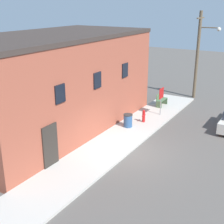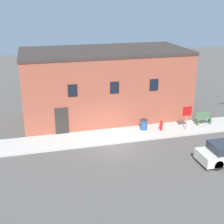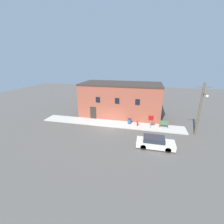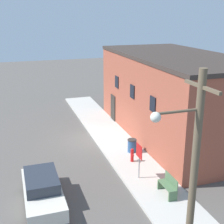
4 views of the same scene
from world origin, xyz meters
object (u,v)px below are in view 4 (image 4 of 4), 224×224
object	(u,v)px
utility_pole	(192,167)
trash_bin	(132,146)
parked_car	(42,190)
bench	(168,186)
stop_sign	(139,155)
fire_hydrant	(132,155)

from	to	relation	value
utility_pole	trash_bin	bearing A→B (deg)	169.95
utility_pole	parked_car	world-z (taller)	utility_pole
bench	trash_bin	size ratio (longest dim) A/B	1.47
stop_sign	utility_pole	xyz separation A→B (m)	(5.86, -0.72, 2.32)
bench	trash_bin	world-z (taller)	bench
fire_hydrant	bench	world-z (taller)	bench
stop_sign	bench	distance (m)	2.24
fire_hydrant	stop_sign	size ratio (longest dim) A/B	0.43
trash_bin	parked_car	world-z (taller)	parked_car
stop_sign	trash_bin	xyz separation A→B (m)	(-3.18, 0.88, -0.93)
stop_sign	parked_car	xyz separation A→B (m)	(0.46, -5.08, -0.83)
utility_pole	bench	bearing A→B (deg)	159.70
fire_hydrant	trash_bin	distance (m)	1.36
fire_hydrant	trash_bin	bearing A→B (deg)	158.71
stop_sign	bench	world-z (taller)	stop_sign
fire_hydrant	trash_bin	xyz separation A→B (m)	(-1.27, 0.49, 0.00)
fire_hydrant	bench	size ratio (longest dim) A/B	0.68
fire_hydrant	parked_car	size ratio (longest dim) A/B	0.19
bench	trash_bin	bearing A→B (deg)	178.39
stop_sign	trash_bin	distance (m)	3.43
fire_hydrant	parked_car	xyz separation A→B (m)	(2.38, -5.47, 0.10)
fire_hydrant	parked_car	world-z (taller)	parked_car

